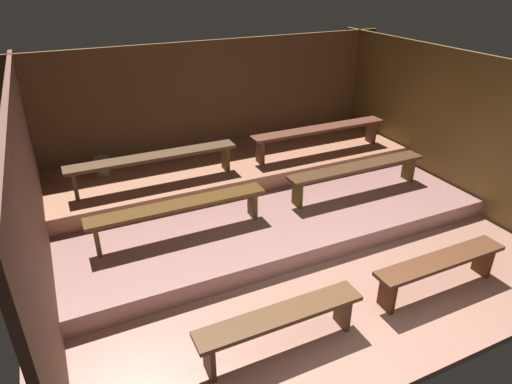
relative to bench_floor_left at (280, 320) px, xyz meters
The scene contains 13 objects.
ground 2.19m from the bench_floor_left, 62.25° to the left, with size 6.59×5.55×0.08m, color #AA7663.
wall_back 4.50m from the bench_floor_left, 76.89° to the left, with size 6.59×0.06×2.23m, color brown.
wall_left 2.82m from the bench_floor_left, 135.13° to the left, with size 0.06×5.55×2.23m, color brown.
wall_right 4.44m from the bench_floor_left, 25.93° to the left, with size 0.06×5.55×2.23m, color brown.
platform_lower 2.83m from the bench_floor_left, 69.13° to the left, with size 5.79×3.30×0.24m, color #A4736C.
platform_middle 3.61m from the bench_floor_left, 73.81° to the left, with size 5.79×1.65×0.24m, color #B57758.
bench_floor_left is the anchor object (origin of this frame).
bench_floor_right 2.01m from the bench_floor_left, ahead, with size 1.68×0.28×0.43m.
bench_lower_left 2.08m from the bench_floor_left, 99.96° to the left, with size 2.27×0.28×0.43m.
bench_lower_right 3.13m from the bench_floor_left, 40.64° to the left, with size 2.27×0.28×0.43m.
bench_middle_left 3.19m from the bench_floor_left, 96.88° to the left, with size 2.42×0.28×0.43m.
bench_middle_right 3.97m from the bench_floor_left, 52.62° to the left, with size 2.42×0.28×0.43m.
pail_middle 3.89m from the bench_floor_left, 105.29° to the left, with size 0.22×0.22×0.29m, color gray.
Camera 1 is at (-2.57, -2.31, 3.34)m, focal length 31.38 mm.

